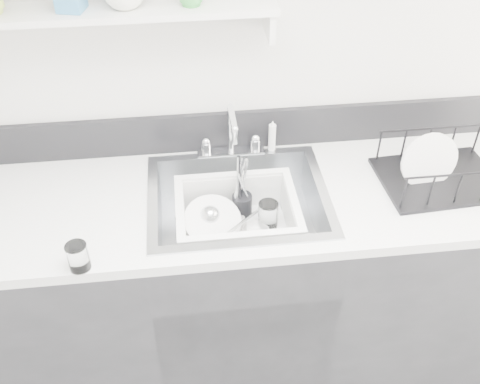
{
  "coord_description": "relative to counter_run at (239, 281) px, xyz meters",
  "views": [
    {
      "loc": [
        -0.17,
        -0.31,
        2.22
      ],
      "look_at": [
        0.0,
        1.14,
        0.98
      ],
      "focal_mm": 42.0,
      "sensor_mm": 36.0,
      "label": 1
    }
  ],
  "objects": [
    {
      "name": "room_shell",
      "position": [
        0.0,
        -0.8,
        1.22
      ],
      "size": [
        3.5,
        3.0,
        2.6
      ],
      "color": "silver",
      "rests_on": "ground"
    },
    {
      "name": "tumbler_in_tub",
      "position": [
        0.11,
        -0.0,
        0.36
      ],
      "size": [
        0.1,
        0.1,
        0.11
      ],
      "primitive_type": "cylinder",
      "rotation": [
        0.0,
        0.0,
        0.38
      ],
      "color": "white",
      "rests_on": "wash_tub"
    },
    {
      "name": "ladle",
      "position": [
        -0.05,
        -0.04,
        0.35
      ],
      "size": [
        0.29,
        0.27,
        0.08
      ],
      "primitive_type": null,
      "rotation": [
        0.0,
        0.0,
        -0.7
      ],
      "color": "silver",
      "rests_on": "wash_tub"
    },
    {
      "name": "wall_shelf",
      "position": [
        -0.35,
        0.23,
        1.05
      ],
      "size": [
        1.0,
        0.16,
        0.12
      ],
      "color": "silver",
      "rests_on": "room_shell"
    },
    {
      "name": "counter_run",
      "position": [
        0.0,
        0.0,
        0.0
      ],
      "size": [
        3.2,
        0.62,
        0.92
      ],
      "color": "#252528",
      "rests_on": "ground"
    },
    {
      "name": "side_sprayer",
      "position": [
        0.16,
        0.25,
        0.53
      ],
      "size": [
        0.03,
        0.03,
        0.14
      ],
      "primitive_type": "cylinder",
      "color": "white",
      "rests_on": "counter_run"
    },
    {
      "name": "backsplash",
      "position": [
        0.0,
        0.3,
        0.54
      ],
      "size": [
        3.2,
        0.02,
        0.16
      ],
      "primitive_type": "cube",
      "color": "black",
      "rests_on": "counter_run"
    },
    {
      "name": "sink",
      "position": [
        0.0,
        0.0,
        0.37
      ],
      "size": [
        0.64,
        0.52,
        0.2
      ],
      "primitive_type": null,
      "color": "silver",
      "rests_on": "counter_run"
    },
    {
      "name": "faucet",
      "position": [
        0.0,
        0.25,
        0.52
      ],
      "size": [
        0.26,
        0.18,
        0.23
      ],
      "color": "silver",
      "rests_on": "counter_run"
    },
    {
      "name": "wash_tub",
      "position": [
        -0.01,
        -0.03,
        0.38
      ],
      "size": [
        0.49,
        0.42,
        0.17
      ],
      "primitive_type": null,
      "rotation": [
        0.0,
        0.0,
        0.17
      ],
      "color": "white",
      "rests_on": "sink"
    },
    {
      "name": "tumbler_counter",
      "position": [
        -0.52,
        -0.28,
        0.51
      ],
      "size": [
        0.07,
        0.07,
        0.09
      ],
      "primitive_type": "cylinder",
      "rotation": [
        0.0,
        0.0,
        0.06
      ],
      "color": "white",
      "rests_on": "counter_run"
    },
    {
      "name": "utensil_cup",
      "position": [
        0.02,
        0.07,
        0.36
      ],
      "size": [
        0.07,
        0.07,
        0.25
      ],
      "rotation": [
        0.0,
        0.0,
        -0.29
      ],
      "color": "black",
      "rests_on": "wash_tub"
    },
    {
      "name": "bowl_small",
      "position": [
        0.06,
        -0.05,
        0.32
      ],
      "size": [
        0.12,
        0.12,
        0.03
      ],
      "primitive_type": "imported",
      "rotation": [
        0.0,
        0.0,
        -0.24
      ],
      "color": "white",
      "rests_on": "wash_tub"
    },
    {
      "name": "dish_rack",
      "position": [
        0.74,
        0.0,
        0.53
      ],
      "size": [
        0.44,
        0.34,
        0.15
      ],
      "primitive_type": null,
      "rotation": [
        0.0,
        0.0,
        0.06
      ],
      "color": "black",
      "rests_on": "counter_run"
    },
    {
      "name": "plate_stack",
      "position": [
        -0.09,
        -0.01,
        0.33
      ],
      "size": [
        0.26,
        0.25,
        0.1
      ],
      "rotation": [
        0.0,
        0.0,
        -0.03
      ],
      "color": "white",
      "rests_on": "wash_tub"
    }
  ]
}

